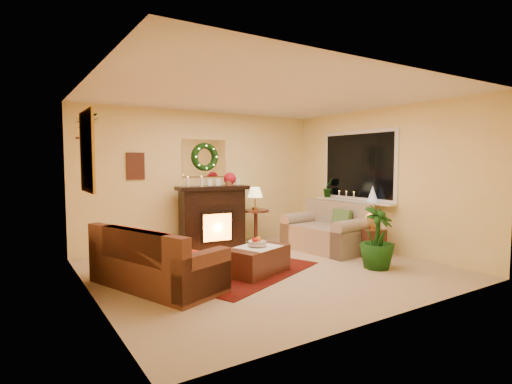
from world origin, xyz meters
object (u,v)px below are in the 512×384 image
coffee_table (258,260)px  fireplace (212,219)px  end_table_square (370,241)px  sofa (157,254)px  loveseat (325,228)px  side_table_round (256,227)px

coffee_table → fireplace: bearing=62.8°
end_table_square → sofa: bearing=174.7°
coffee_table → loveseat: bearing=-1.0°
loveseat → end_table_square: (0.34, -0.78, -0.15)m
fireplace → loveseat: fireplace is taller
loveseat → end_table_square: loveseat is taller
sofa → fireplace: size_ratio=1.54×
end_table_square → coffee_table: bearing=176.8°
fireplace → end_table_square: size_ratio=2.51×
fireplace → end_table_square: fireplace is taller
sofa → loveseat: (3.31, 0.44, -0.01)m
fireplace → loveseat: bearing=-33.5°
side_table_round → sofa: bearing=-147.4°
loveseat → side_table_round: loveseat is taller
fireplace → sofa: bearing=-127.8°
side_table_round → end_table_square: size_ratio=1.42×
fireplace → coffee_table: fireplace is taller
fireplace → end_table_square: bearing=-41.3°
loveseat → sofa: bearing=-177.9°
side_table_round → coffee_table: bearing=-121.5°
loveseat → coffee_table: size_ratio=1.62×
side_table_round → coffee_table: (-1.14, -1.86, -0.12)m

